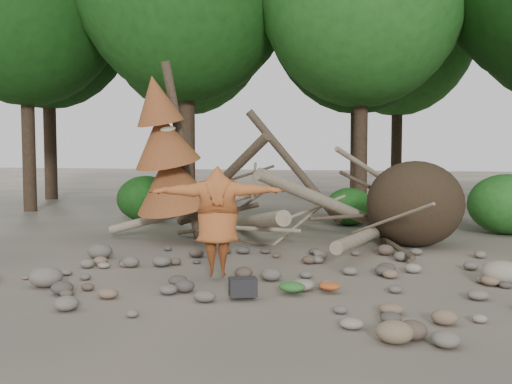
# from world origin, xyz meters

# --- Properties ---
(ground) EXTENTS (120.00, 120.00, 0.00)m
(ground) POSITION_xyz_m (0.00, 0.00, 0.00)
(ground) COLOR #514C44
(ground) RESTS_ON ground
(deadfall_pile) EXTENTS (8.55, 5.24, 3.30)m
(deadfall_pile) POSITION_xyz_m (2.02, 4.24, 0.95)
(deadfall_pile) COLOR #332619
(deadfall_pile) RESTS_ON ground
(dead_conifer) EXTENTS (2.06, 2.16, 4.35)m
(dead_conifer) POSITION_xyz_m (-3.12, 3.37, 2.11)
(dead_conifer) COLOR #4C3F30
(dead_conifer) RESTS_ON ground
(bush_left) EXTENTS (1.80, 1.80, 1.44)m
(bush_left) POSITION_xyz_m (-5.50, 7.20, 0.72)
(bush_left) COLOR #154512
(bush_left) RESTS_ON ground
(bush_mid) EXTENTS (1.40, 1.40, 1.12)m
(bush_mid) POSITION_xyz_m (0.80, 7.80, 0.56)
(bush_mid) COLOR #1D5819
(bush_mid) RESTS_ON ground
(bush_right) EXTENTS (2.00, 2.00, 1.60)m
(bush_right) POSITION_xyz_m (5.00, 7.00, 0.80)
(bush_right) COLOR #266820
(bush_right) RESTS_ON ground
(frisbee_thrower) EXTENTS (2.39, 1.22, 2.57)m
(frisbee_thrower) POSITION_xyz_m (-0.71, -0.12, 1.01)
(frisbee_thrower) COLOR #A25024
(frisbee_thrower) RESTS_ON ground
(backpack) EXTENTS (0.47, 0.41, 0.27)m
(backpack) POSITION_xyz_m (0.06, -1.27, 0.13)
(backpack) COLOR black
(backpack) RESTS_ON ground
(cloth_green) EXTENTS (0.41, 0.34, 0.15)m
(cloth_green) POSITION_xyz_m (0.70, -0.81, 0.08)
(cloth_green) COLOR #2B6227
(cloth_green) RESTS_ON ground
(cloth_orange) EXTENTS (0.34, 0.28, 0.12)m
(cloth_orange) POSITION_xyz_m (1.25, -0.56, 0.06)
(cloth_orange) COLOR #A6461C
(cloth_orange) RESTS_ON ground
(boulder_front_left) EXTENTS (0.55, 0.50, 0.33)m
(boulder_front_left) POSITION_xyz_m (-3.25, -1.28, 0.17)
(boulder_front_left) COLOR #6C635A
(boulder_front_left) RESTS_ON ground
(boulder_front_right) EXTENTS (0.43, 0.39, 0.26)m
(boulder_front_right) POSITION_xyz_m (2.25, -2.68, 0.13)
(boulder_front_right) COLOR #7B664D
(boulder_front_right) RESTS_ON ground
(boulder_mid_right) EXTENTS (0.65, 0.59, 0.39)m
(boulder_mid_right) POSITION_xyz_m (3.92, 0.74, 0.20)
(boulder_mid_right) COLOR gray
(boulder_mid_right) RESTS_ON ground
(boulder_mid_left) EXTENTS (0.52, 0.47, 0.31)m
(boulder_mid_left) POSITION_xyz_m (-3.66, 1.13, 0.16)
(boulder_mid_left) COLOR #5D564E
(boulder_mid_left) RESTS_ON ground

